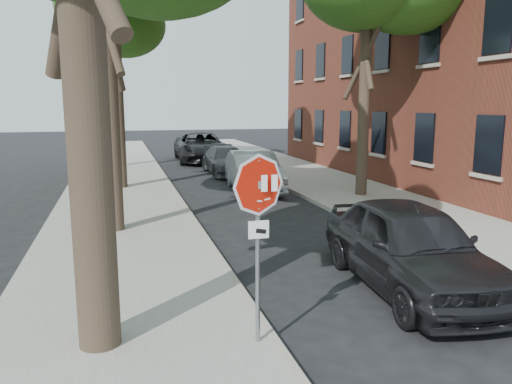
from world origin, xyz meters
The scene contains 12 objects.
ground centered at (0.00, 0.00, 0.00)m, with size 120.00×120.00×0.00m, color black.
sidewalk_left centered at (-2.50, 12.00, 0.06)m, with size 4.00×55.00×0.12m, color gray.
sidewalk_right centered at (6.00, 12.00, 0.06)m, with size 4.00×55.00×0.12m, color gray.
curb_left centered at (-0.45, 12.00, 0.07)m, with size 0.12×55.00×0.13m, color #9E9384.
curb_right centered at (3.95, 12.00, 0.07)m, with size 0.12×55.00×0.13m, color #9E9384.
apartment_building centered at (14.00, 14.00, 7.65)m, with size 12.20×20.20×15.30m.
stop_sign centered at (-0.70, -0.03, 1.95)m, with size 0.76×0.34×2.61m.
tree_far centered at (-2.72, 21.11, 7.21)m, with size 5.29×4.91×9.33m.
car_a centered at (2.60, 1.50, 0.81)m, with size 1.92×4.77×1.63m, color black.
car_b centered at (2.60, 12.40, 0.77)m, with size 1.63×4.68×1.54m, color #B3B7BC.
car_c centered at (2.57, 17.32, 0.66)m, with size 1.86×4.58×1.33m, color #444448.
car_d centered at (2.28, 23.00, 0.86)m, with size 2.84×6.17×1.71m, color black.
Camera 1 is at (-2.44, -6.21, 3.36)m, focal length 35.00 mm.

